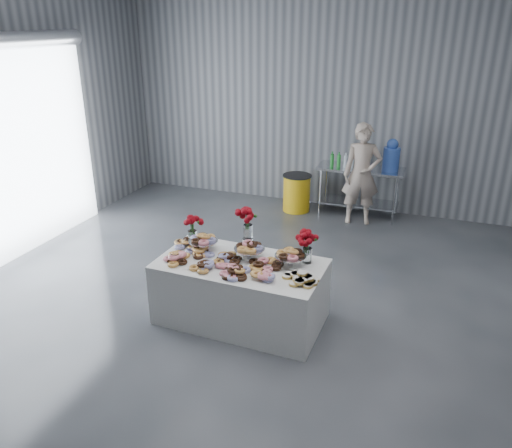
{
  "coord_description": "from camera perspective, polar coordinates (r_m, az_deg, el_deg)",
  "views": [
    {
      "loc": [
        1.82,
        -4.49,
        3.34
      ],
      "look_at": [
        -0.14,
        0.75,
        1.02
      ],
      "focal_mm": 35.0,
      "sensor_mm": 36.0,
      "label": 1
    }
  ],
  "objects": [
    {
      "name": "donut_mounds",
      "position": [
        5.65,
        -2.0,
        -4.28
      ],
      "size": [
        1.83,
        0.85,
        0.09
      ],
      "primitive_type": null,
      "rotation": [
        0.0,
        0.0,
        -0.03
      ],
      "color": "#D2894C",
      "rests_on": "display_table"
    },
    {
      "name": "drink_bottles",
      "position": [
        8.94,
        9.82,
        7.23
      ],
      "size": [
        0.54,
        0.08,
        0.27
      ],
      "primitive_type": null,
      "color": "#268C33",
      "rests_on": "prep_table"
    },
    {
      "name": "bouquet_left",
      "position": [
        6.1,
        -7.35,
        0.23
      ],
      "size": [
        0.26,
        0.26,
        0.42
      ],
      "color": "white",
      "rests_on": "display_table"
    },
    {
      "name": "bouquet_center",
      "position": [
        5.86,
        -0.92,
        0.35
      ],
      "size": [
        0.26,
        0.26,
        0.57
      ],
      "color": "silver",
      "rests_on": "display_table"
    },
    {
      "name": "room_walls",
      "position": [
        5.07,
        -4.21,
        14.5
      ],
      "size": [
        8.04,
        9.04,
        4.02
      ],
      "color": "gray",
      "rests_on": "ground"
    },
    {
      "name": "person",
      "position": [
        8.72,
        11.99,
        5.58
      ],
      "size": [
        0.71,
        0.55,
        1.74
      ],
      "primitive_type": "imported",
      "rotation": [
        0.0,
        0.0,
        0.23
      ],
      "color": "#CC8C93",
      "rests_on": "ground"
    },
    {
      "name": "cake_stand_left",
      "position": [
        5.99,
        -6.06,
        -1.76
      ],
      "size": [
        0.36,
        0.36,
        0.17
      ],
      "color": "silver",
      "rests_on": "display_table"
    },
    {
      "name": "prep_table",
      "position": [
        9.1,
        11.75,
        4.63
      ],
      "size": [
        1.5,
        0.6,
        0.9
      ],
      "color": "silver",
      "rests_on": "ground"
    },
    {
      "name": "trash_barrel",
      "position": [
        9.27,
        4.66,
        3.58
      ],
      "size": [
        0.53,
        0.53,
        0.69
      ],
      "rotation": [
        0.0,
        0.0,
        0.17
      ],
      "color": "gold",
      "rests_on": "ground"
    },
    {
      "name": "cake_stand_mid",
      "position": [
        5.76,
        -0.76,
        -2.69
      ],
      "size": [
        0.36,
        0.36,
        0.17
      ],
      "color": "silver",
      "rests_on": "display_table"
    },
    {
      "name": "ground",
      "position": [
        5.89,
        -1.28,
        -12.06
      ],
      "size": [
        9.0,
        9.0,
        0.0
      ],
      "primitive_type": "plane",
      "color": "#33353A",
      "rests_on": "ground"
    },
    {
      "name": "display_table",
      "position": [
        5.89,
        -1.76,
        -7.73
      ],
      "size": [
        1.93,
        1.05,
        0.75
      ],
      "primitive_type": "cube",
      "rotation": [
        0.0,
        0.0,
        -0.03
      ],
      "color": "white",
      "rests_on": "ground"
    },
    {
      "name": "danish_pile",
      "position": [
        5.33,
        4.98,
        -5.98
      ],
      "size": [
        0.48,
        0.48,
        0.11
      ],
      "primitive_type": null,
      "color": "silver",
      "rests_on": "display_table"
    },
    {
      "name": "cake_stand_right",
      "position": [
        5.6,
        3.97,
        -3.5
      ],
      "size": [
        0.36,
        0.36,
        0.17
      ],
      "color": "silver",
      "rests_on": "display_table"
    },
    {
      "name": "bouquet_right",
      "position": [
        5.62,
        5.95,
        -1.69
      ],
      "size": [
        0.26,
        0.26,
        0.42
      ],
      "color": "white",
      "rests_on": "display_table"
    },
    {
      "name": "water_jug",
      "position": [
        8.9,
        15.21,
        7.47
      ],
      "size": [
        0.28,
        0.28,
        0.55
      ],
      "color": "#4370E3",
      "rests_on": "prep_table"
    }
  ]
}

